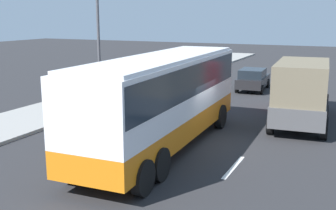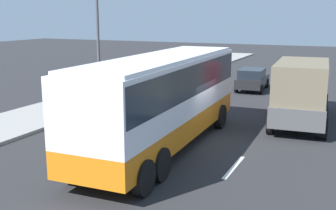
{
  "view_description": "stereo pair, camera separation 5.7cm",
  "coord_description": "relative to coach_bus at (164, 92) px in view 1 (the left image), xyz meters",
  "views": [
    {
      "loc": [
        -15.7,
        -6.01,
        5.17
      ],
      "look_at": [
        -0.54,
        1.01,
        1.56
      ],
      "focal_mm": 44.49,
      "sensor_mm": 36.0,
      "label": 1
    },
    {
      "loc": [
        -15.73,
        -5.96,
        5.17
      ],
      "look_at": [
        -0.54,
        1.01,
        1.56
      ],
      "focal_mm": 44.49,
      "sensor_mm": 36.0,
      "label": 2
    }
  ],
  "objects": [
    {
      "name": "ground_plane",
      "position": [
        1.45,
        -0.78,
        -2.26
      ],
      "size": [
        120.0,
        120.0,
        0.0
      ],
      "primitive_type": "plane",
      "color": "#28282B"
    },
    {
      "name": "sidewalk_curb",
      "position": [
        1.45,
        8.13,
        -2.19
      ],
      "size": [
        80.0,
        4.0,
        0.15
      ],
      "primitive_type": "cube",
      "color": "gray",
      "rests_on": "ground_plane"
    },
    {
      "name": "lane_centreline",
      "position": [
        6.13,
        -3.11,
        -2.26
      ],
      "size": [
        37.7,
        0.16,
        0.01
      ],
      "color": "white",
      "rests_on": "ground_plane"
    },
    {
      "name": "coach_bus",
      "position": [
        0.0,
        0.0,
        0.0
      ],
      "size": [
        11.05,
        3.03,
        3.66
      ],
      "rotation": [
        0.0,
        0.0,
        0.03
      ],
      "color": "orange",
      "rests_on": "ground_plane"
    },
    {
      "name": "cargo_truck",
      "position": [
        6.51,
        -4.36,
        -0.63
      ],
      "size": [
        7.6,
        2.98,
        3.09
      ],
      "rotation": [
        0.0,
        0.0,
        0.07
      ],
      "color": "red",
      "rests_on": "ground_plane"
    },
    {
      "name": "car_black_sedan",
      "position": [
        14.45,
        -0.07,
        -1.46
      ],
      "size": [
        4.21,
        2.06,
        1.54
      ],
      "rotation": [
        0.0,
        0.0,
        0.06
      ],
      "color": "black",
      "rests_on": "ground_plane"
    },
    {
      "name": "pedestrian_near_curb",
      "position": [
        5.82,
        7.3,
        -1.22
      ],
      "size": [
        0.32,
        0.32,
        1.57
      ],
      "rotation": [
        0.0,
        0.0,
        1.18
      ],
      "color": "#38334C",
      "rests_on": "sidewalk_curb"
    },
    {
      "name": "street_lamp",
      "position": [
        5.41,
        6.44,
        1.84
      ],
      "size": [
        1.98,
        0.24,
        6.81
      ],
      "color": "#47474C",
      "rests_on": "sidewalk_curb"
    }
  ]
}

